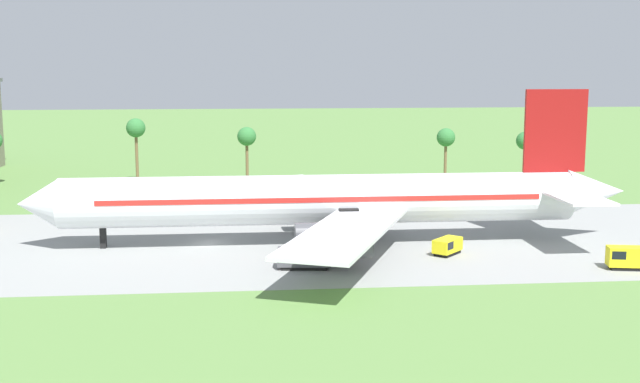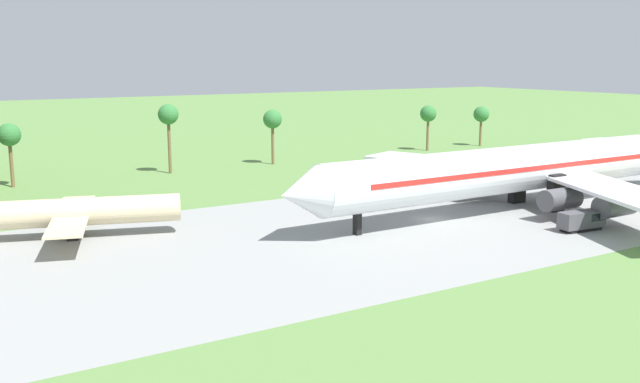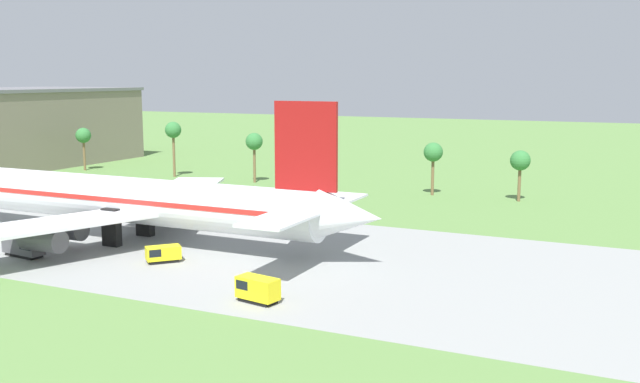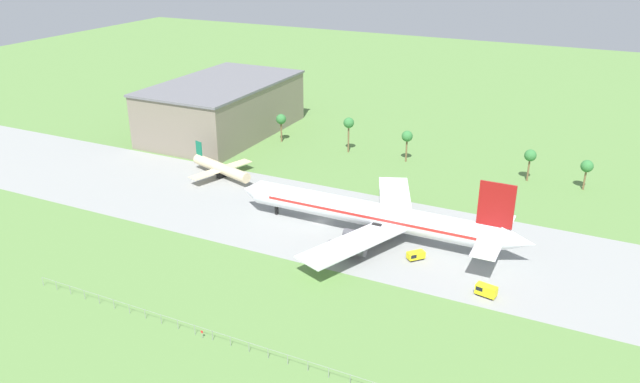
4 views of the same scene
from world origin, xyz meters
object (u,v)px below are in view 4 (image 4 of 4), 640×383
object	(u,v)px
jet_airliner	(377,215)
baggage_tug	(415,255)
catering_van	(339,248)
no_stopping_sign	(202,333)
terminal_building	(223,107)
fuel_truck	(486,290)
regional_aircraft	(221,168)

from	to	relation	value
jet_airliner	baggage_tug	world-z (taller)	jet_airliner
catering_van	no_stopping_sign	bearing A→B (deg)	-102.84
baggage_tug	no_stopping_sign	xyz separation A→B (m)	(-26.55, -46.38, -0.03)
jet_airliner	catering_van	bearing A→B (deg)	-109.67
catering_van	terminal_building	bearing A→B (deg)	139.25
fuel_truck	no_stopping_sign	bearing A→B (deg)	-139.59
catering_van	terminal_building	distance (m)	102.90
regional_aircraft	no_stopping_sign	xyz separation A→B (m)	(43.24, -69.66, -1.96)
catering_van	baggage_tug	bearing A→B (deg)	16.24
fuel_truck	no_stopping_sign	distance (m)	58.53
fuel_truck	catering_van	xyz separation A→B (m)	(-35.13, 3.46, -0.09)
regional_aircraft	catering_van	xyz separation A→B (m)	(52.67, -28.26, -1.74)
fuel_truck	terminal_building	xyz separation A→B (m)	(-112.83, 70.40, 8.28)
fuel_truck	no_stopping_sign	world-z (taller)	fuel_truck
regional_aircraft	baggage_tug	distance (m)	73.59
no_stopping_sign	terminal_building	bearing A→B (deg)	122.21
regional_aircraft	no_stopping_sign	world-z (taller)	regional_aircraft
jet_airliner	no_stopping_sign	bearing A→B (deg)	-104.46
catering_van	terminal_building	xyz separation A→B (m)	(-77.70, 66.94, 8.36)
baggage_tug	catering_van	bearing A→B (deg)	-163.76
regional_aircraft	catering_van	bearing A→B (deg)	-28.22
baggage_tug	terminal_building	bearing A→B (deg)	146.84
jet_airliner	regional_aircraft	size ratio (longest dim) A/B	3.19
jet_airliner	terminal_building	bearing A→B (deg)	146.44
regional_aircraft	fuel_truck	distance (m)	93.37
regional_aircraft	fuel_truck	size ratio (longest dim) A/B	5.20
fuel_truck	no_stopping_sign	xyz separation A→B (m)	(-44.57, -37.94, -0.31)
jet_airliner	terminal_building	distance (m)	98.66
catering_van	no_stopping_sign	xyz separation A→B (m)	(-9.44, -41.40, -0.23)
terminal_building	jet_airliner	bearing A→B (deg)	-33.56
jet_airliner	no_stopping_sign	world-z (taller)	jet_airliner
no_stopping_sign	regional_aircraft	bearing A→B (deg)	121.83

